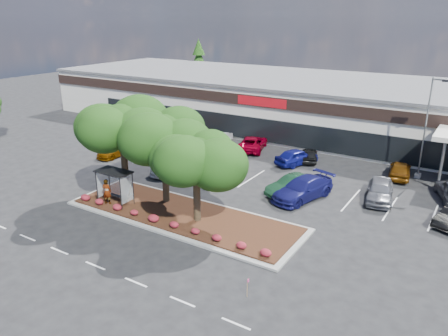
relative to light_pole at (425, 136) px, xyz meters
The scene contains 26 objects.
ground 24.70m from the light_pole, 117.37° to the right, with size 160.00×160.00×0.00m, color black.
retail_store 16.58m from the light_pole, 132.29° to the left, with size 80.40×25.20×6.25m.
landscape_island 22.38m from the light_pole, 126.80° to the right, with size 18.00×6.00×0.26m.
lane_markings 16.45m from the light_pole, 135.30° to the right, with size 33.12×20.06×0.01m.
shrub_row 24.01m from the light_pole, 123.77° to the right, with size 17.00×0.80×0.50m, color maroon, non-canonical shape.
bus_shelter 26.51m from the light_pole, 135.00° to the right, with size 2.75×1.55×2.59m.
island_tree_west 25.75m from the light_pole, 138.23° to the right, with size 7.20×7.20×7.89m, color #19370E, non-canonical shape.
island_tree_mid 22.75m from the light_pole, 133.67° to the right, with size 6.60×6.60×7.32m, color #19370E, non-canonical shape.
island_tree_east 21.44m from the light_pole, 123.11° to the right, with size 5.80×5.80×6.50m, color #19370E, non-canonical shape.
conifer_north_west 47.87m from the light_pole, 149.43° to the left, with size 4.40×4.40×10.00m, color #19370E.
person_waiting 27.31m from the light_pole, 134.83° to the right, with size 0.72×0.47×1.97m, color #594C47.
light_pole is the anchor object (origin of this frame).
survey_stake 24.19m from the light_pole, 100.98° to the right, with size 0.07×0.14×1.10m.
car_0 29.66m from the light_pole, 160.76° to the right, with size 1.87×4.61×1.34m, color #633302.
car_1 22.80m from the light_pole, 153.19° to the right, with size 2.37×5.82×1.69m, color silver.
car_2 20.44m from the light_pole, 151.71° to the right, with size 2.14×5.26×1.53m, color white.
car_3 17.77m from the light_pole, 147.68° to the right, with size 1.81×5.18×1.71m, color silver.
car_4 12.96m from the light_pole, 130.29° to the right, with size 1.65×4.73×1.56m, color #1B482A.
car_5 12.61m from the light_pole, 125.70° to the right, with size 2.38×5.85×1.70m, color navy.
car_6 7.89m from the light_pole, 104.61° to the right, with size 1.96×4.88×1.66m, color slate.
car_9 26.39m from the light_pole, behind, with size 2.27×5.58×1.62m, color maroon.
car_10 21.19m from the light_pole, behind, with size 1.50×4.31×1.42m, color white.
car_11 17.14m from the light_pole, behind, with size 2.50×5.43×1.51m, color maroon.
car_12 11.54m from the light_pole, 167.67° to the right, with size 1.88×4.68×1.59m, color navy.
car_13 10.74m from the light_pole, behind, with size 1.59×3.95×1.34m, color black.
car_14 3.63m from the light_pole, 152.30° to the right, with size 1.79×4.45×1.52m, color #673709.
Camera 1 is at (15.80, -18.83, 13.96)m, focal length 35.00 mm.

